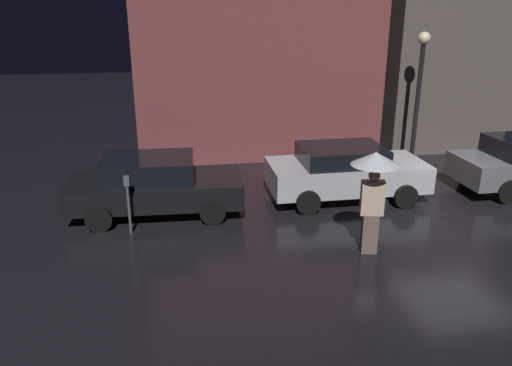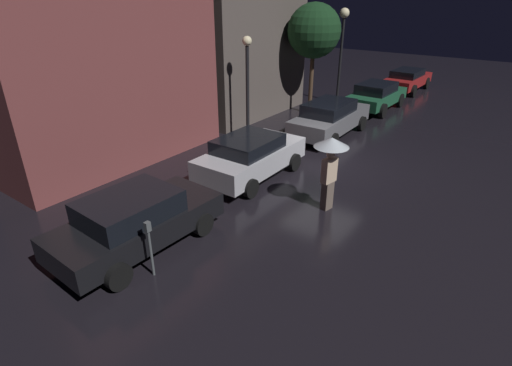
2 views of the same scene
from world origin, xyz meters
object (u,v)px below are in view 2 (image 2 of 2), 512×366
(parked_car_silver, at_px, (251,156))
(parked_car_grey, at_px, (330,118))
(pedestrian_with_umbrella, at_px, (331,156))
(street_lamp_far, at_px, (343,33))
(parked_car_green, at_px, (376,95))
(parked_car_black, at_px, (136,220))
(parking_meter, at_px, (150,243))
(street_lamp_near, at_px, (247,73))
(parked_car_red, at_px, (407,79))

(parked_car_silver, height_order, parked_car_grey, parked_car_grey)
(pedestrian_with_umbrella, distance_m, street_lamp_far, 12.73)
(parked_car_green, bearing_deg, parked_car_silver, -179.82)
(street_lamp_far, bearing_deg, parked_car_grey, -157.64)
(street_lamp_far, bearing_deg, parked_car_green, -98.49)
(parked_car_grey, bearing_deg, parked_car_black, 179.55)
(parked_car_grey, bearing_deg, parked_car_green, -1.78)
(parked_car_black, relative_size, parked_car_silver, 1.03)
(parked_car_black, relative_size, parked_car_grey, 0.91)
(parked_car_grey, height_order, parking_meter, parked_car_grey)
(pedestrian_with_umbrella, relative_size, street_lamp_near, 0.52)
(pedestrian_with_umbrella, bearing_deg, parked_car_red, -158.48)
(parked_car_grey, bearing_deg, pedestrian_with_umbrella, -154.67)
(parked_car_grey, bearing_deg, parked_car_red, -1.08)
(parked_car_grey, distance_m, street_lamp_near, 4.03)
(parked_car_grey, distance_m, parking_meter, 10.92)
(parked_car_grey, xyz_separation_m, street_lamp_near, (-2.38, 2.59, 1.95))
(parked_car_green, bearing_deg, parked_car_red, 2.07)
(parked_car_grey, distance_m, parked_car_green, 5.18)
(parked_car_black, height_order, parked_car_red, parked_car_black)
(parked_car_silver, distance_m, parked_car_red, 15.94)
(parked_car_red, xyz_separation_m, street_lamp_near, (-12.90, 2.63, 2.00))
(parked_car_black, bearing_deg, parked_car_red, 2.29)
(parked_car_silver, xyz_separation_m, parking_meter, (-5.43, -1.39, 0.09))
(parked_car_black, bearing_deg, parked_car_silver, 5.15)
(parked_car_red, height_order, street_lamp_far, street_lamp_far)
(parked_car_black, height_order, street_lamp_near, street_lamp_near)
(parked_car_grey, relative_size, pedestrian_with_umbrella, 2.13)
(parked_car_red, height_order, street_lamp_near, street_lamp_near)
(parked_car_silver, relative_size, parked_car_green, 0.97)
(parked_car_black, bearing_deg, parking_meter, -112.66)
(parking_meter, xyz_separation_m, street_lamp_far, (16.38, 3.49, 2.82))
(parked_car_silver, bearing_deg, parked_car_green, -1.83)
(pedestrian_with_umbrella, bearing_deg, parked_car_grey, -142.20)
(parked_car_silver, distance_m, parked_car_green, 10.60)
(parked_car_silver, height_order, pedestrian_with_umbrella, pedestrian_with_umbrella)
(parked_car_green, xyz_separation_m, street_lamp_near, (-7.56, 2.67, 1.97))
(parked_car_grey, xyz_separation_m, parking_meter, (-10.85, -1.22, 0.05))
(parking_meter, height_order, street_lamp_near, street_lamp_near)
(pedestrian_with_umbrella, xyz_separation_m, street_lamp_near, (3.53, 5.51, 1.12))
(parking_meter, height_order, street_lamp_far, street_lamp_far)
(parked_car_silver, height_order, parked_car_green, parked_car_silver)
(parked_car_black, distance_m, parked_car_red, 20.84)
(street_lamp_near, bearing_deg, parking_meter, -155.79)
(parked_car_black, bearing_deg, parked_car_grey, 2.60)
(parking_meter, bearing_deg, parked_car_silver, 14.37)
(pedestrian_with_umbrella, relative_size, street_lamp_far, 0.44)
(parked_car_silver, distance_m, pedestrian_with_umbrella, 3.25)
(parked_car_silver, distance_m, street_lamp_near, 4.36)
(parked_car_grey, relative_size, parked_car_green, 1.09)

